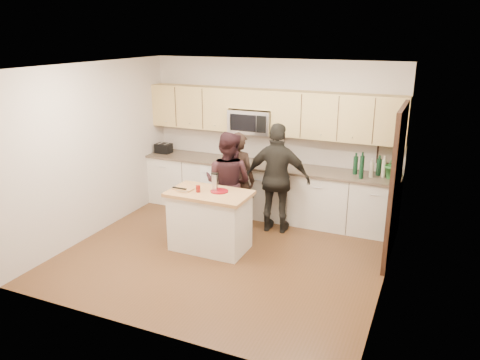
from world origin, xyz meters
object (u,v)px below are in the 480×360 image
at_px(woman_right, 278,179).
at_px(woman_center, 228,183).
at_px(island, 210,220).
at_px(woman_left, 238,179).
at_px(toaster, 164,148).

bearing_deg(woman_right, woman_center, 20.30).
distance_m(island, woman_center, 0.78).
bearing_deg(woman_left, toaster, -13.65).
bearing_deg(woman_left, island, 92.73).
distance_m(toaster, woman_right, 2.53).
bearing_deg(woman_center, woman_right, -153.21).
distance_m(toaster, woman_center, 1.97).
bearing_deg(toaster, island, -41.60).
relative_size(woman_center, woman_right, 0.93).
height_order(woman_center, woman_right, woman_right).
bearing_deg(toaster, woman_center, -26.73).
distance_m(island, woman_right, 1.32).
height_order(woman_left, woman_right, woman_right).
relative_size(island, woman_center, 0.73).
distance_m(woman_left, woman_center, 0.34).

